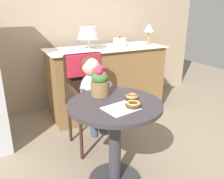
% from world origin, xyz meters
% --- Properties ---
extents(back_wall, '(4.80, 0.10, 2.70)m').
position_xyz_m(back_wall, '(0.00, 1.85, 1.35)').
color(back_wall, tan).
rests_on(back_wall, ground).
extents(cafe_table, '(0.72, 0.72, 0.72)m').
position_xyz_m(cafe_table, '(0.00, 0.00, 0.51)').
color(cafe_table, '#332D33').
rests_on(cafe_table, ground).
extents(wicker_chair, '(0.42, 0.45, 0.95)m').
position_xyz_m(wicker_chair, '(0.04, 0.69, 0.64)').
color(wicker_chair, '#332114').
rests_on(wicker_chair, ground).
extents(seated_child, '(0.27, 0.32, 0.73)m').
position_xyz_m(seated_child, '(0.04, 0.54, 0.68)').
color(seated_child, silver).
rests_on(seated_child, ground).
extents(paper_napkin, '(0.26, 0.23, 0.00)m').
position_xyz_m(paper_napkin, '(-0.02, -0.12, 0.72)').
color(paper_napkin, white).
rests_on(paper_napkin, cafe_table).
extents(donut_front, '(0.12, 0.12, 0.04)m').
position_xyz_m(donut_front, '(0.08, -0.13, 0.74)').
color(donut_front, '#4C2D19').
rests_on(donut_front, cafe_table).
extents(donut_mid, '(0.11, 0.11, 0.03)m').
position_xyz_m(donut_mid, '(0.16, 0.02, 0.74)').
color(donut_mid, '#AD7542').
rests_on(donut_mid, cafe_table).
extents(flower_vase, '(0.15, 0.15, 0.25)m').
position_xyz_m(flower_vase, '(-0.04, 0.20, 0.83)').
color(flower_vase, brown).
rests_on(flower_vase, cafe_table).
extents(display_counter, '(1.56, 0.62, 0.90)m').
position_xyz_m(display_counter, '(0.55, 1.30, 0.45)').
color(display_counter, olive).
rests_on(display_counter, ground).
extents(tiered_cake_stand, '(0.30, 0.30, 0.27)m').
position_xyz_m(tiered_cake_stand, '(0.31, 1.30, 1.08)').
color(tiered_cake_stand, silver).
rests_on(tiered_cake_stand, display_counter).
extents(round_layer_cake, '(0.18, 0.18, 0.13)m').
position_xyz_m(round_layer_cake, '(0.76, 1.32, 0.95)').
color(round_layer_cake, beige).
rests_on(round_layer_cake, display_counter).
extents(table_lamp, '(0.15, 0.15, 0.28)m').
position_xyz_m(table_lamp, '(1.20, 1.28, 1.12)').
color(table_lamp, '#B28C47').
rests_on(table_lamp, display_counter).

